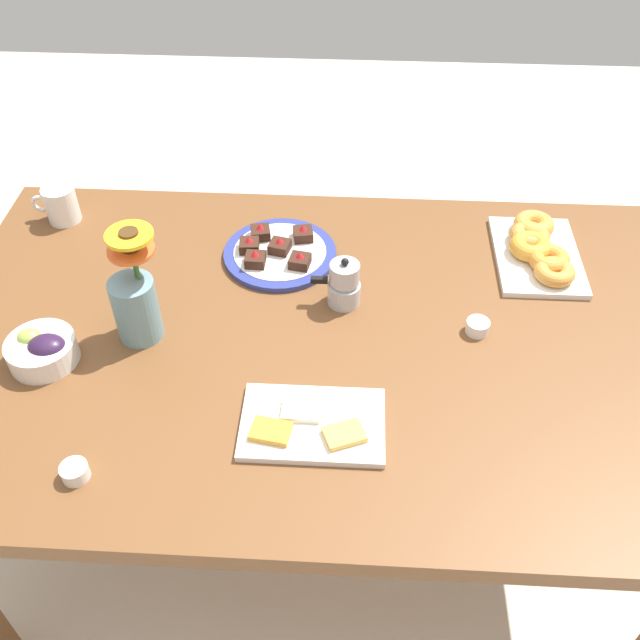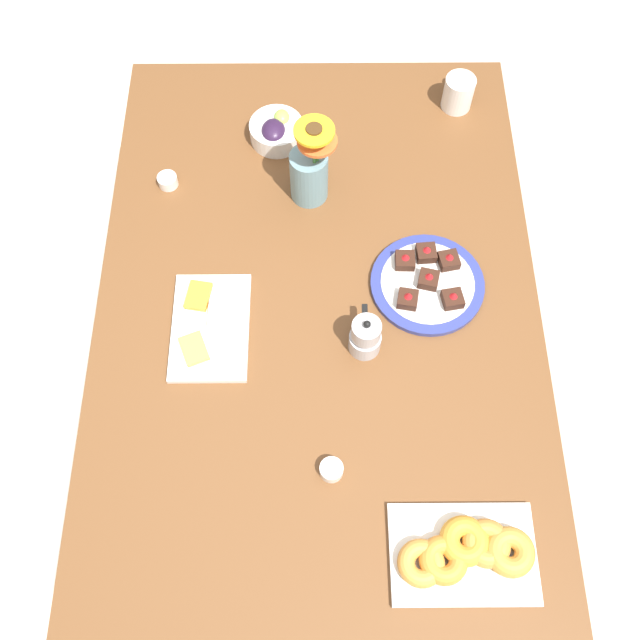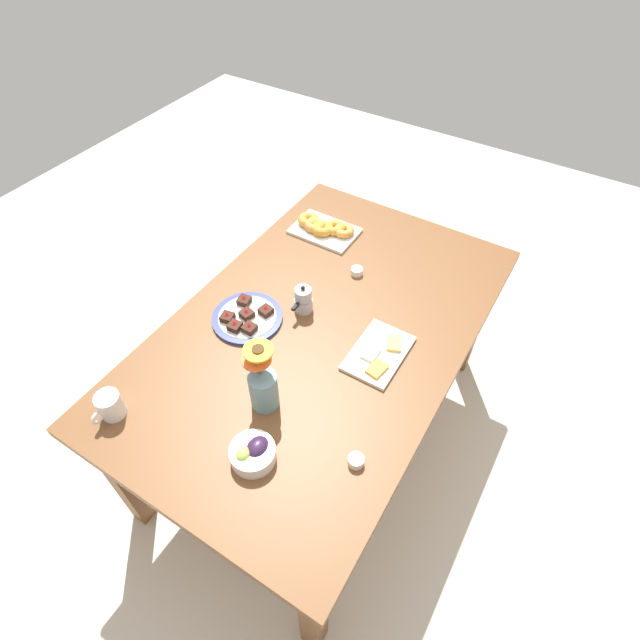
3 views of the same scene
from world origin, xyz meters
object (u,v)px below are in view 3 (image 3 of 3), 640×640
at_px(jam_cup_honey, 357,271).
at_px(dessert_plate, 247,317).
at_px(croissant_platter, 324,228).
at_px(flower_vase, 263,386).
at_px(grape_bowl, 253,453).
at_px(cheese_platter, 379,354).
at_px(moka_pot, 303,300).
at_px(jam_cup_berry, 356,461).
at_px(coffee_mug, 110,405).
at_px(dining_table, 320,342).

relative_size(jam_cup_honey, dessert_plate, 0.18).
xyz_separation_m(croissant_platter, dessert_plate, (0.59, 0.03, -0.01)).
bearing_deg(flower_vase, grape_bowl, 25.93).
distance_m(grape_bowl, cheese_platter, 0.55).
distance_m(dessert_plate, moka_pot, 0.22).
xyz_separation_m(croissant_platter, moka_pot, (0.44, 0.18, 0.02)).
bearing_deg(jam_cup_berry, coffee_mug, -70.91).
relative_size(jam_cup_berry, flower_vase, 0.19).
bearing_deg(grape_bowl, dessert_plate, -140.70).
relative_size(cheese_platter, jam_cup_berry, 5.42).
height_order(coffee_mug, dessert_plate, coffee_mug).
height_order(jam_cup_berry, dessert_plate, dessert_plate).
xyz_separation_m(croissant_platter, jam_cup_berry, (0.88, 0.64, -0.01)).
relative_size(jam_cup_berry, moka_pot, 0.40).
distance_m(dining_table, jam_cup_honey, 0.34).
xyz_separation_m(grape_bowl, jam_cup_honey, (-0.86, -0.13, -0.01)).
distance_m(coffee_mug, dessert_plate, 0.55).
height_order(cheese_platter, flower_vase, flower_vase).
bearing_deg(cheese_platter, dining_table, -90.88).
distance_m(jam_cup_berry, moka_pot, 0.64).
bearing_deg(croissant_platter, jam_cup_berry, 36.19).
relative_size(coffee_mug, jam_cup_honey, 2.35).
xyz_separation_m(cheese_platter, jam_cup_berry, (0.39, 0.13, 0.01)).
relative_size(croissant_platter, jam_cup_berry, 6.03).
height_order(croissant_platter, jam_cup_honey, croissant_platter).
xyz_separation_m(jam_cup_honey, jam_cup_berry, (0.72, 0.39, 0.00)).
distance_m(croissant_platter, jam_cup_honey, 0.30).
bearing_deg(jam_cup_berry, dining_table, -137.17).
xyz_separation_m(coffee_mug, croissant_platter, (-1.13, 0.09, -0.02)).
bearing_deg(grape_bowl, dining_table, -169.20).
distance_m(grape_bowl, croissant_platter, 1.09).
relative_size(dining_table, moka_pot, 13.45).
distance_m(coffee_mug, grape_bowl, 0.48).
bearing_deg(flower_vase, dessert_plate, -133.74).
height_order(dining_table, grape_bowl, grape_bowl).
bearing_deg(grape_bowl, flower_vase, -154.07).
bearing_deg(cheese_platter, jam_cup_berry, 17.87).
bearing_deg(dessert_plate, moka_pot, 135.85).
bearing_deg(grape_bowl, croissant_platter, -159.63).
bearing_deg(jam_cup_honey, croissant_platter, -122.70).
height_order(jam_cup_berry, moka_pot, moka_pot).
xyz_separation_m(dining_table, grape_bowl, (0.54, 0.10, 0.12)).
height_order(grape_bowl, moka_pot, moka_pot).
relative_size(coffee_mug, moka_pot, 0.95).
bearing_deg(flower_vase, coffee_mug, -53.25).
bearing_deg(moka_pot, flower_vase, 16.17).
distance_m(cheese_platter, dessert_plate, 0.50).
bearing_deg(cheese_platter, dessert_plate, -77.96).
bearing_deg(cheese_platter, coffee_mug, -43.11).
bearing_deg(jam_cup_berry, moka_pot, -133.32).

